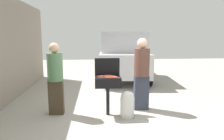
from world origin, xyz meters
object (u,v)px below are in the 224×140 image
object	(u,v)px
hot_dog_3	(109,76)
hot_dog_2	(110,78)
hot_dog_12	(100,76)
propane_tank	(127,104)
hot_dog_6	(115,77)
hot_dog_7	(111,76)
hot_dog_8	(113,77)
hot_dog_10	(108,75)
bbq_grill	(108,83)
parked_minivan	(123,55)
person_left	(55,76)
hot_dog_1	(107,77)
hot_dog_4	(117,78)
hot_dog_11	(103,76)
hot_dog_5	(107,77)
person_right	(142,71)
hot_dog_9	(114,77)
hot_dog_0	(101,78)

from	to	relation	value
hot_dog_3	hot_dog_2	bearing A→B (deg)	-89.51
hot_dog_12	propane_tank	size ratio (longest dim) A/B	0.21
hot_dog_2	hot_dog_12	xyz separation A→B (m)	(-0.21, 0.18, 0.00)
hot_dog_6	hot_dog_7	distance (m)	0.23
hot_dog_8	hot_dog_10	world-z (taller)	same
bbq_grill	hot_dog_3	size ratio (longest dim) A/B	7.05
bbq_grill	parked_minivan	world-z (taller)	parked_minivan
person_left	bbq_grill	bearing A→B (deg)	7.61
hot_dog_1	hot_dog_4	distance (m)	0.25
hot_dog_11	hot_dog_12	world-z (taller)	same
person_left	hot_dog_1	bearing A→B (deg)	7.74
hot_dog_2	hot_dog_12	distance (m)	0.28
hot_dog_6	hot_dog_7	size ratio (longest dim) A/B	1.00
parked_minivan	person_left	bearing A→B (deg)	66.92
hot_dog_2	bbq_grill	bearing A→B (deg)	101.18
hot_dog_1	hot_dog_7	bearing A→B (deg)	46.45
hot_dog_5	person_right	world-z (taller)	person_right
hot_dog_5	hot_dog_9	world-z (taller)	same
hot_dog_10	hot_dog_1	bearing A→B (deg)	-99.11
hot_dog_3	hot_dog_9	bearing A→B (deg)	-48.60
hot_dog_7	person_left	bearing A→B (deg)	177.94
bbq_grill	propane_tank	distance (m)	0.65
person_left	parked_minivan	size ratio (longest dim) A/B	0.38
hot_dog_7	hot_dog_8	size ratio (longest dim) A/B	1.00
bbq_grill	hot_dog_3	world-z (taller)	hot_dog_3
hot_dog_0	hot_dog_2	world-z (taller)	same
hot_dog_8	hot_dog_9	size ratio (longest dim) A/B	1.00
hot_dog_12	person_left	world-z (taller)	person_left
hot_dog_9	person_right	distance (m)	0.83
hot_dog_1	hot_dog_11	world-z (taller)	same
hot_dog_2	hot_dog_5	xyz separation A→B (m)	(-0.04, 0.05, 0.00)
hot_dog_0	hot_dog_7	distance (m)	0.33
propane_tank	person_left	bearing A→B (deg)	168.61
hot_dog_1	parked_minivan	distance (m)	4.43
hot_dog_9	hot_dog_10	xyz separation A→B (m)	(-0.12, 0.19, 0.00)
hot_dog_9	hot_dog_0	bearing A→B (deg)	-168.10
parked_minivan	hot_dog_2	bearing A→B (deg)	82.83
hot_dog_2	parked_minivan	size ratio (longest dim) A/B	0.03
hot_dog_8	person_left	bearing A→B (deg)	172.98
hot_dog_6	person_right	world-z (taller)	person_right
bbq_grill	hot_dog_8	size ratio (longest dim) A/B	7.05
bbq_grill	hot_dog_12	world-z (taller)	hot_dog_12
hot_dog_5	parked_minivan	size ratio (longest dim) A/B	0.03
hot_dog_4	hot_dog_5	size ratio (longest dim) A/B	1.00
hot_dog_6	hot_dog_7	world-z (taller)	same
hot_dog_8	hot_dog_4	bearing A→B (deg)	-65.65
bbq_grill	hot_dog_1	world-z (taller)	hot_dog_1
bbq_grill	hot_dog_11	world-z (taller)	hot_dog_11
hot_dog_5	hot_dog_1	bearing A→B (deg)	85.76
hot_dog_0	hot_dog_7	size ratio (longest dim) A/B	1.00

